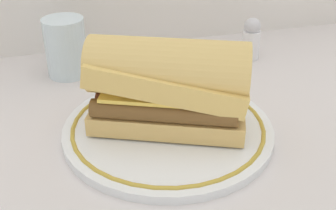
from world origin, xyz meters
The scene contains 5 objects.
ground_plane centered at (0.00, 0.00, 0.00)m, with size 1.50×1.50×0.00m, color silver.
plate centered at (-0.02, 0.03, 0.01)m, with size 0.29×0.29×0.01m.
sausage_sandwich centered at (-0.02, 0.03, 0.08)m, with size 0.23×0.17×0.12m.
drinking_glass centered at (-0.14, 0.26, 0.04)m, with size 0.07×0.07×0.10m.
salt_shaker centered at (0.21, 0.24, 0.04)m, with size 0.03×0.03×0.08m.
Camera 1 is at (-0.15, -0.45, 0.33)m, focal length 45.31 mm.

